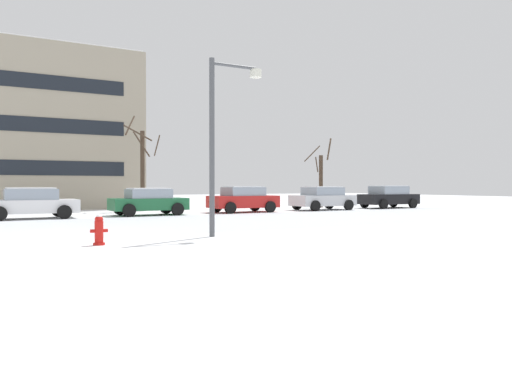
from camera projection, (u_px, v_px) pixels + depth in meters
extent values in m
plane|color=white|center=(78.00, 236.00, 15.09)|extent=(120.00, 120.00, 0.00)
cube|color=silver|center=(61.00, 227.00, 18.17)|extent=(80.00, 9.05, 0.00)
cylinder|color=red|center=(99.00, 244.00, 12.84)|extent=(0.30, 0.30, 0.06)
cylinder|color=red|center=(99.00, 232.00, 12.83)|extent=(0.22, 0.22, 0.56)
sphere|color=red|center=(99.00, 219.00, 12.83)|extent=(0.21, 0.21, 0.21)
cylinder|color=red|center=(93.00, 231.00, 12.75)|extent=(0.12, 0.09, 0.09)
cylinder|color=red|center=(105.00, 231.00, 12.91)|extent=(0.12, 0.09, 0.09)
sphere|color=white|center=(99.00, 217.00, 12.83)|extent=(0.15, 0.15, 0.15)
cylinder|color=#4C4F54|center=(212.00, 148.00, 14.91)|extent=(0.16, 0.16, 5.35)
cylinder|color=#4C4F54|center=(234.00, 66.00, 15.24)|extent=(1.50, 0.10, 0.10)
cylinder|color=silver|center=(256.00, 74.00, 15.60)|extent=(0.36, 0.36, 0.25)
cube|color=white|center=(31.00, 206.00, 22.84)|extent=(4.08, 1.86, 0.61)
cube|color=#8C99A8|center=(31.00, 194.00, 22.84)|extent=(2.25, 1.70, 0.50)
cube|color=white|center=(31.00, 188.00, 22.83)|extent=(2.04, 1.57, 0.06)
cylinder|color=black|center=(58.00, 210.00, 24.31)|extent=(0.64, 0.23, 0.64)
cylinder|color=black|center=(64.00, 212.00, 22.68)|extent=(0.64, 0.23, 0.64)
cube|color=#1E6038|center=(149.00, 204.00, 25.54)|extent=(3.83, 1.76, 0.61)
cube|color=#8C99A8|center=(149.00, 194.00, 25.54)|extent=(2.11, 1.60, 0.46)
cube|color=white|center=(149.00, 189.00, 25.53)|extent=(1.92, 1.48, 0.06)
cylinder|color=black|center=(166.00, 208.00, 26.93)|extent=(0.64, 0.23, 0.64)
cylinder|color=black|center=(178.00, 209.00, 25.39)|extent=(0.64, 0.23, 0.64)
cylinder|color=black|center=(120.00, 209.00, 25.71)|extent=(0.64, 0.23, 0.64)
cylinder|color=black|center=(129.00, 210.00, 24.17)|extent=(0.64, 0.23, 0.64)
cube|color=red|center=(243.00, 202.00, 28.32)|extent=(3.89, 1.78, 0.67)
cube|color=#8C99A8|center=(243.00, 191.00, 28.31)|extent=(2.14, 1.63, 0.48)
cube|color=white|center=(243.00, 187.00, 28.31)|extent=(1.95, 1.51, 0.06)
cylinder|color=black|center=(255.00, 206.00, 29.72)|extent=(0.64, 0.23, 0.64)
cylinder|color=black|center=(270.00, 207.00, 28.16)|extent=(0.64, 0.23, 0.64)
cylinder|color=black|center=(216.00, 207.00, 28.49)|extent=(0.64, 0.23, 0.64)
cylinder|color=black|center=(230.00, 208.00, 26.93)|extent=(0.64, 0.23, 0.64)
cube|color=silver|center=(323.00, 200.00, 30.95)|extent=(3.92, 1.93, 0.65)
cube|color=#8C99A8|center=(323.00, 191.00, 30.94)|extent=(2.16, 1.76, 0.49)
cube|color=white|center=(323.00, 187.00, 30.93)|extent=(1.97, 1.63, 0.06)
cylinder|color=black|center=(329.00, 204.00, 32.42)|extent=(0.64, 0.23, 0.64)
cylinder|color=black|center=(349.00, 205.00, 30.73)|extent=(0.64, 0.23, 0.64)
cylinder|color=black|center=(297.00, 205.00, 31.17)|extent=(0.64, 0.23, 0.64)
cylinder|color=black|center=(315.00, 206.00, 29.48)|extent=(0.64, 0.23, 0.64)
cube|color=black|center=(389.00, 199.00, 33.65)|extent=(4.11, 1.79, 0.66)
cube|color=#8C99A8|center=(389.00, 190.00, 33.64)|extent=(2.27, 1.63, 0.53)
cube|color=white|center=(389.00, 186.00, 33.63)|extent=(2.06, 1.51, 0.06)
cylinder|color=black|center=(393.00, 202.00, 35.08)|extent=(0.64, 0.23, 0.64)
cylinder|color=black|center=(413.00, 203.00, 33.52)|extent=(0.64, 0.23, 0.64)
cylinder|color=black|center=(365.00, 203.00, 33.78)|extent=(0.64, 0.23, 0.64)
cylinder|color=black|center=(383.00, 204.00, 32.21)|extent=(0.64, 0.23, 0.64)
cylinder|color=#423326|center=(321.00, 181.00, 34.49)|extent=(0.27, 0.27, 3.62)
cylinder|color=#423326|center=(312.00, 154.00, 35.06)|extent=(1.62, 0.45, 1.21)
cylinder|color=#423326|center=(317.00, 164.00, 34.44)|extent=(0.32, 0.64, 1.08)
cylinder|color=#423326|center=(329.00, 149.00, 34.49)|extent=(0.63, 1.15, 1.45)
cylinder|color=#423326|center=(143.00, 171.00, 29.66)|extent=(0.26, 0.26, 4.78)
cylinder|color=#423326|center=(157.00, 146.00, 29.96)|extent=(0.30, 1.76, 1.16)
cylinder|color=#423326|center=(141.00, 144.00, 29.18)|extent=(0.96, 0.47, 1.50)
cylinder|color=#423326|center=(130.00, 125.00, 29.69)|extent=(0.96, 1.36, 1.35)
cylinder|color=#423326|center=(138.00, 133.00, 28.80)|extent=(1.47, 1.04, 0.99)
cube|color=#9E937F|center=(18.00, 131.00, 33.24)|extent=(14.80, 8.86, 10.34)
cube|color=white|center=(18.00, 53.00, 33.17)|extent=(14.50, 8.69, 0.10)
cube|color=black|center=(23.00, 168.00, 29.38)|extent=(11.84, 0.04, 0.90)
cube|color=black|center=(23.00, 124.00, 29.35)|extent=(11.84, 0.04, 0.90)
cube|color=black|center=(23.00, 80.00, 29.31)|extent=(11.84, 0.04, 0.90)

